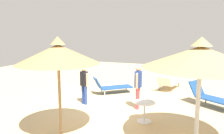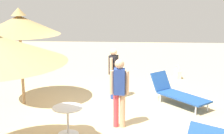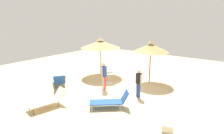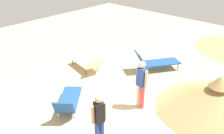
{
  "view_description": "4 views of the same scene",
  "coord_description": "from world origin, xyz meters",
  "views": [
    {
      "loc": [
        7.48,
        3.11,
        2.84
      ],
      "look_at": [
        0.19,
        0.26,
        1.61
      ],
      "focal_mm": 35.43,
      "sensor_mm": 36.0,
      "label": 1
    },
    {
      "loc": [
        -0.6,
        8.48,
        3.2
      ],
      "look_at": [
        -0.11,
        0.56,
        1.34
      ],
      "focal_mm": 52.91,
      "sensor_mm": 36.0,
      "label": 2
    },
    {
      "loc": [
        -8.58,
        -5.68,
        4.17
      ],
      "look_at": [
        -0.76,
        0.19,
        1.62
      ],
      "focal_mm": 31.16,
      "sensor_mm": 36.0,
      "label": 3
    },
    {
      "loc": [
        3.85,
        -4.77,
        4.93
      ],
      "look_at": [
        -0.91,
        0.39,
        1.52
      ],
      "focal_mm": 41.73,
      "sensor_mm": 36.0,
      "label": 4
    }
  ],
  "objects": [
    {
      "name": "handbag",
      "position": [
        -2.3,
        -3.52,
        0.17
      ],
      "size": [
        0.24,
        0.44,
        0.5
      ],
      "color": "beige",
      "rests_on": "ground"
    },
    {
      "name": "parasol_umbrella_far_left",
      "position": [
        2.5,
        -0.4,
        2.27
      ],
      "size": [
        2.25,
        2.25,
        2.74
      ],
      "color": "olive",
      "rests_on": "ground"
    },
    {
      "name": "side_table_round",
      "position": [
        0.82,
        1.61,
        0.45
      ],
      "size": [
        0.68,
        0.68,
        0.66
      ],
      "color": "silver",
      "rests_on": "ground"
    },
    {
      "name": "ground",
      "position": [
        0.0,
        0.0,
        -0.05
      ],
      "size": [
        24.0,
        24.0,
        0.1
      ],
      "primitive_type": "cube",
      "color": "tan"
    },
    {
      "name": "person_standing_far_right",
      "position": [
        -0.06,
        -1.02,
        0.85
      ],
      "size": [
        0.29,
        0.41,
        1.53
      ],
      "color": "navy",
      "rests_on": "ground"
    },
    {
      "name": "lounge_chair_near_right",
      "position": [
        -1.9,
        -0.6,
        0.35
      ],
      "size": [
        1.65,
        1.77,
        0.81
      ],
      "color": "#1E478C",
      "rests_on": "ground"
    },
    {
      "name": "person_standing_edge",
      "position": [
        -0.32,
        1.1,
        0.94
      ],
      "size": [
        0.45,
        0.23,
        1.65
      ],
      "color": "tan",
      "rests_on": "ground"
    }
  ]
}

